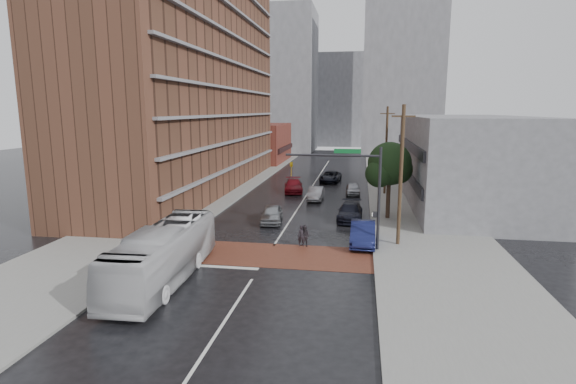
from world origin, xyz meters
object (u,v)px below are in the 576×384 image
(pedestrian_a, at_px, (302,236))
(suv_travel, at_px, (330,177))
(car_parked_near, at_px, (363,233))
(car_parked_mid, at_px, (350,212))
(transit_bus, at_px, (164,254))
(car_travel_b, at_px, (316,194))
(car_travel_c, at_px, (293,186))
(car_travel_a, at_px, (272,214))
(pedestrian_b, at_px, (305,236))
(car_parked_far, at_px, (353,189))

(pedestrian_a, distance_m, suv_travel, 29.40)
(car_parked_near, height_order, car_parked_mid, car_parked_near)
(transit_bus, relative_size, car_travel_b, 2.67)
(suv_travel, xyz_separation_m, car_parked_near, (4.27, -28.16, 0.10))
(suv_travel, bearing_deg, car_travel_c, -109.54)
(car_travel_c, relative_size, car_parked_mid, 1.02)
(car_travel_a, xyz_separation_m, car_travel_c, (-0.30, 14.69, 0.01))
(transit_bus, height_order, car_travel_c, transit_bus)
(pedestrian_b, bearing_deg, transit_bus, -107.64)
(pedestrian_a, xyz_separation_m, car_travel_a, (-3.48, 6.49, -0.02))
(pedestrian_b, xyz_separation_m, car_parked_far, (2.97, 20.77, -0.10))
(pedestrian_a, bearing_deg, pedestrian_b, -4.77)
(pedestrian_b, distance_m, car_parked_near, 4.25)
(pedestrian_a, xyz_separation_m, car_travel_c, (-3.78, 21.18, -0.01))
(pedestrian_a, height_order, car_parked_near, car_parked_near)
(car_parked_near, bearing_deg, car_travel_c, 112.62)
(pedestrian_a, distance_m, car_parked_mid, 9.00)
(car_travel_b, height_order, car_travel_c, car_travel_c)
(transit_bus, bearing_deg, pedestrian_b, 45.20)
(pedestrian_a, height_order, car_parked_far, pedestrian_a)
(car_travel_c, relative_size, car_parked_far, 1.31)
(car_travel_a, height_order, car_parked_near, car_parked_near)
(pedestrian_a, xyz_separation_m, car_parked_far, (3.20, 20.79, -0.09))
(transit_bus, xyz_separation_m, pedestrian_b, (7.10, 7.75, -0.81))
(car_travel_b, height_order, suv_travel, suv_travel)
(transit_bus, distance_m, pedestrian_b, 10.54)
(pedestrian_b, distance_m, car_travel_c, 21.54)
(pedestrian_b, relative_size, suv_travel, 0.30)
(pedestrian_b, height_order, car_parked_far, pedestrian_b)
(suv_travel, bearing_deg, car_parked_near, -76.03)
(car_travel_c, distance_m, car_parked_far, 6.99)
(transit_bus, xyz_separation_m, pedestrian_a, (6.86, 7.73, -0.82))
(car_travel_c, bearing_deg, car_parked_mid, -70.40)
(pedestrian_a, xyz_separation_m, car_parked_mid, (3.20, 8.41, -0.03))
(pedestrian_a, bearing_deg, car_travel_b, 84.38)
(transit_bus, relative_size, car_travel_a, 2.61)
(suv_travel, bearing_deg, car_travel_b, -87.98)
(car_travel_a, relative_size, car_parked_near, 0.88)
(car_travel_c, bearing_deg, car_parked_far, -12.30)
(car_travel_a, bearing_deg, pedestrian_a, -67.79)
(pedestrian_a, xyz_separation_m, pedestrian_b, (0.24, 0.01, 0.01))
(car_travel_b, xyz_separation_m, car_travel_c, (-3.08, 4.36, 0.05))
(pedestrian_b, bearing_deg, car_travel_b, 118.03)
(pedestrian_a, relative_size, car_travel_c, 0.29)
(car_travel_c, distance_m, car_parked_near, 21.51)
(car_parked_near, bearing_deg, car_travel_b, 108.35)
(car_parked_mid, bearing_deg, suv_travel, 100.93)
(pedestrian_b, height_order, car_travel_b, pedestrian_b)
(suv_travel, bearing_deg, pedestrian_a, -84.72)
(suv_travel, height_order, car_parked_near, car_parked_near)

